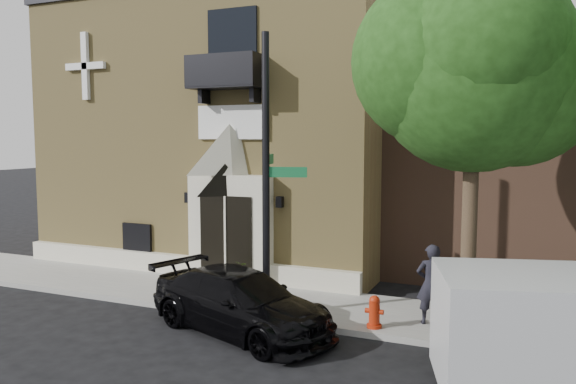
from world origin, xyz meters
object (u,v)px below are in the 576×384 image
black_sedan (240,302)px  pedestrian_near (431,284)px  fire_hydrant (374,312)px  street_sign (267,176)px

black_sedan → pedestrian_near: (3.98, 1.86, 0.38)m
black_sedan → fire_hydrant: bearing=-50.5°
street_sign → fire_hydrant: size_ratio=9.07×
street_sign → fire_hydrant: (2.63, 0.11, -3.03)m
black_sedan → pedestrian_near: size_ratio=2.60×
street_sign → pedestrian_near: 4.58m
street_sign → fire_hydrant: street_sign is taller
black_sedan → street_sign: 3.01m
black_sedan → street_sign: size_ratio=0.72×
black_sedan → street_sign: (0.22, 0.97, 2.84)m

